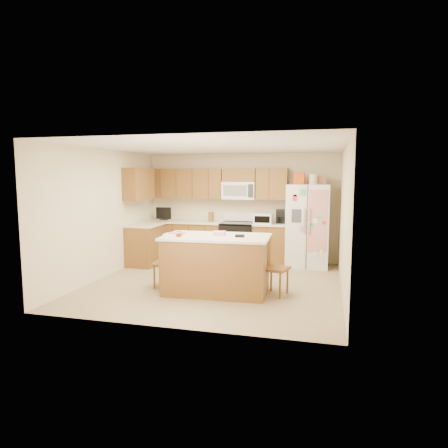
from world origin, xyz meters
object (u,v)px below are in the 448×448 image
(island, at_px, (216,264))
(windsor_chair_left, at_px, (166,263))
(windsor_chair_right, at_px, (274,268))
(stove, at_px, (238,242))
(windsor_chair_back, at_px, (230,260))
(refrigerator, at_px, (308,225))

(island, xyz_separation_m, windsor_chair_left, (-0.97, 0.10, -0.06))
(island, relative_size, windsor_chair_left, 1.99)
(windsor_chair_right, bearing_deg, island, -173.30)
(stove, relative_size, windsor_chair_back, 1.25)
(refrigerator, distance_m, windsor_chair_back, 2.23)
(windsor_chair_left, bearing_deg, stove, 71.38)
(refrigerator, bearing_deg, stove, 177.70)
(refrigerator, height_order, windsor_chair_left, refrigerator)
(windsor_chair_left, xyz_separation_m, windsor_chair_right, (1.94, 0.02, 0.02))
(windsor_chair_left, distance_m, windsor_chair_right, 1.94)
(windsor_chair_right, bearing_deg, stove, 115.90)
(windsor_chair_back, relative_size, windsor_chair_right, 0.93)
(island, distance_m, windsor_chair_left, 0.98)
(stove, height_order, island, stove)
(stove, height_order, windsor_chair_left, stove)
(stove, distance_m, windsor_chair_back, 1.81)
(windsor_chair_left, bearing_deg, windsor_chair_right, 0.50)
(windsor_chair_back, distance_m, windsor_chair_right, 1.06)
(windsor_chair_left, xyz_separation_m, windsor_chair_back, (1.04, 0.58, -0.01))
(island, xyz_separation_m, windsor_chair_right, (0.97, 0.11, -0.04))
(windsor_chair_back, height_order, windsor_chair_right, windsor_chair_right)
(refrigerator, relative_size, windsor_chair_back, 2.26)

